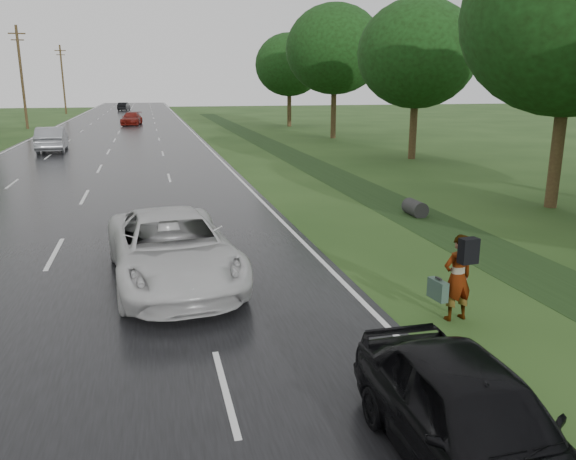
% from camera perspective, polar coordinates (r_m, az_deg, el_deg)
% --- Properties ---
extents(road, '(14.00, 180.00, 0.04)m').
position_cam_1_polar(road, '(52.70, -16.95, 9.20)').
color(road, black).
rests_on(road, ground).
extents(edge_stripe_east, '(0.12, 180.00, 0.01)m').
position_cam_1_polar(edge_stripe_east, '(52.80, -9.52, 9.66)').
color(edge_stripe_east, silver).
rests_on(edge_stripe_east, road).
extents(edge_stripe_west, '(0.12, 180.00, 0.01)m').
position_cam_1_polar(edge_stripe_west, '(53.46, -24.26, 8.65)').
color(edge_stripe_west, silver).
rests_on(edge_stripe_west, road).
extents(center_line, '(0.12, 180.00, 0.01)m').
position_cam_1_polar(center_line, '(52.70, -16.95, 9.23)').
color(center_line, silver).
rests_on(center_line, road).
extents(drainage_ditch, '(2.20, 120.00, 0.56)m').
position_cam_1_polar(drainage_ditch, '(27.98, 4.80, 5.52)').
color(drainage_ditch, black).
rests_on(drainage_ditch, ground).
extents(utility_pole_far, '(1.60, 0.26, 10.00)m').
position_cam_1_polar(utility_pole_far, '(63.56, -25.44, 13.95)').
color(utility_pole_far, '#3B2918').
rests_on(utility_pole_far, ground).
extents(utility_pole_distant, '(1.60, 0.26, 10.00)m').
position_cam_1_polar(utility_pole_distant, '(93.20, -21.90, 14.09)').
color(utility_pole_distant, '#3B2918').
rests_on(utility_pole_distant, ground).
extents(tree_east_b, '(7.60, 7.60, 10.11)m').
position_cam_1_polar(tree_east_b, '(22.73, 26.99, 18.79)').
color(tree_east_b, '#3B2918').
rests_on(tree_east_b, ground).
extents(tree_east_c, '(7.00, 7.00, 9.29)m').
position_cam_1_polar(tree_east_c, '(35.14, 13.00, 17.04)').
color(tree_east_c, '#3B2918').
rests_on(tree_east_c, ground).
extents(tree_east_d, '(8.00, 8.00, 10.76)m').
position_cam_1_polar(tree_east_d, '(48.00, 4.77, 17.82)').
color(tree_east_d, '#3B2918').
rests_on(tree_east_d, ground).
extents(tree_east_f, '(7.20, 7.20, 9.62)m').
position_cam_1_polar(tree_east_f, '(61.32, 0.13, 16.44)').
color(tree_east_f, '#3B2918').
rests_on(tree_east_f, ground).
extents(pedestrian, '(0.82, 0.67, 1.71)m').
position_cam_1_polar(pedestrian, '(11.20, 16.79, -4.55)').
color(pedestrian, '#A5998C').
rests_on(pedestrian, ground).
extents(white_pickup, '(3.16, 5.91, 1.58)m').
position_cam_1_polar(white_pickup, '(12.97, -11.67, -1.86)').
color(white_pickup, silver).
rests_on(white_pickup, road).
extents(dark_sedan, '(1.66, 4.08, 1.39)m').
position_cam_1_polar(dark_sedan, '(7.06, 18.17, -17.89)').
color(dark_sedan, black).
rests_on(dark_sedan, road).
extents(silver_sedan, '(1.97, 5.02, 1.63)m').
position_cam_1_polar(silver_sedan, '(41.31, -22.86, 8.52)').
color(silver_sedan, gray).
rests_on(silver_sedan, road).
extents(far_car_red, '(2.51, 4.92, 1.37)m').
position_cam_1_polar(far_car_red, '(65.29, -15.61, 10.84)').
color(far_car_red, maroon).
rests_on(far_car_red, road).
extents(far_car_dark, '(2.08, 4.30, 1.36)m').
position_cam_1_polar(far_car_dark, '(100.98, -16.33, 11.95)').
color(far_car_dark, black).
rests_on(far_car_dark, road).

